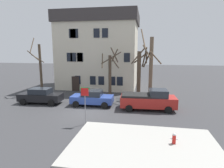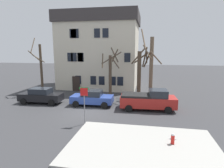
{
  "view_description": "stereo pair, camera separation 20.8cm",
  "coord_description": "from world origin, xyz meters",
  "views": [
    {
      "loc": [
        5.36,
        -16.61,
        5.83
      ],
      "look_at": [
        1.83,
        3.33,
        2.18
      ],
      "focal_mm": 30.64,
      "sensor_mm": 36.0,
      "label": 1
    },
    {
      "loc": [
        5.56,
        -16.58,
        5.83
      ],
      "look_at": [
        1.83,
        3.33,
        2.18
      ],
      "focal_mm": 30.64,
      "sensor_mm": 36.0,
      "label": 2
    }
  ],
  "objects": [
    {
      "name": "sidewalk_slab",
      "position": [
        5.39,
        -5.62,
        0.06
      ],
      "size": [
        9.07,
        6.02,
        0.12
      ],
      "primitive_type": "cube",
      "color": "#A8A59E",
      "rests_on": "ground_plane"
    },
    {
      "name": "tree_bare_far",
      "position": [
        4.66,
        6.5,
        3.26
      ],
      "size": [
        2.39,
        2.25,
        6.14
      ],
      "color": "#4C3D2D",
      "rests_on": "ground_plane"
    },
    {
      "name": "tree_bare_mid",
      "position": [
        1.0,
        6.71,
        3.07
      ],
      "size": [
        2.68,
        2.63,
        6.12
      ],
      "color": "#4C3D2D",
      "rests_on": "ground_plane"
    },
    {
      "name": "fire_hydrant",
      "position": [
        7.21,
        -5.16,
        0.47
      ],
      "size": [
        0.42,
        0.22,
        0.68
      ],
      "color": "red",
      "rests_on": "sidewalk_slab"
    },
    {
      "name": "tree_bare_near",
      "position": [
        -8.15,
        6.11,
        3.51
      ],
      "size": [
        2.27,
        2.09,
        7.36
      ],
      "color": "#4C3D2D",
      "rests_on": "ground_plane"
    },
    {
      "name": "car_black_sedan",
      "position": [
        -5.88,
        2.06,
        0.84
      ],
      "size": [
        4.73,
        2.05,
        1.68
      ],
      "color": "black",
      "rests_on": "ground_plane"
    },
    {
      "name": "building_main",
      "position": [
        -1.89,
        13.15,
        5.69
      ],
      "size": [
        12.0,
        9.08,
        11.23
      ],
      "color": "beige",
      "rests_on": "ground_plane"
    },
    {
      "name": "car_blue_sedan",
      "position": [
        -0.1,
        2.27,
        0.82
      ],
      "size": [
        4.43,
        2.2,
        1.63
      ],
      "color": "#2D4799",
      "rests_on": "ground_plane"
    },
    {
      "name": "pickup_truck_red",
      "position": [
        5.73,
        1.93,
        0.98
      ],
      "size": [
        5.45,
        2.54,
        2.02
      ],
      "color": "#AD231E",
      "rests_on": "ground_plane"
    },
    {
      "name": "ground_plane",
      "position": [
        0.0,
        0.0,
        0.0
      ],
      "size": [
        120.0,
        120.0,
        0.0
      ],
      "primitive_type": "plane",
      "color": "#38383A"
    },
    {
      "name": "tree_bare_end",
      "position": [
        5.92,
        6.05,
        3.89
      ],
      "size": [
        2.54,
        2.09,
        8.23
      ],
      "color": "brown",
      "rests_on": "ground_plane"
    },
    {
      "name": "street_sign_pole",
      "position": [
        0.81,
        -2.88,
        2.07
      ],
      "size": [
        0.76,
        0.07,
        2.97
      ],
      "color": "slate",
      "rests_on": "ground_plane"
    }
  ]
}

